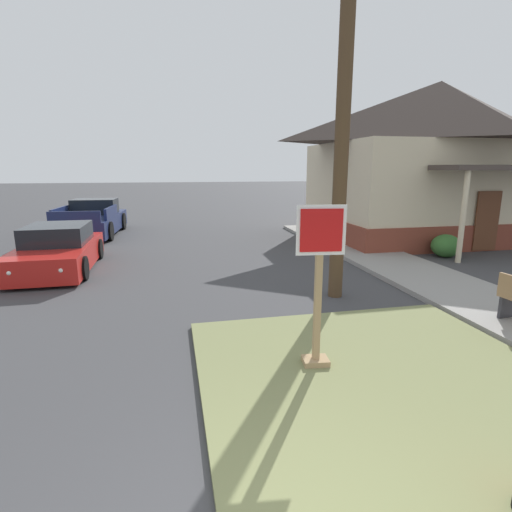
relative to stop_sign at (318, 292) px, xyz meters
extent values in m
cube|color=olive|center=(0.76, -0.99, -1.11)|extent=(4.82, 5.71, 0.08)
cube|color=gray|center=(4.37, 3.68, -1.09)|extent=(2.20, 18.66, 0.12)
cube|color=#A3845B|center=(0.00, 0.01, 0.03)|extent=(0.10, 0.10, 2.20)
cube|color=#A3845B|center=(0.00, 0.01, -1.03)|extent=(0.39, 0.32, 0.08)
cube|color=white|center=(0.00, -0.04, 0.85)|extent=(0.66, 0.09, 0.66)
cube|color=red|center=(-0.01, -0.05, 0.85)|extent=(0.56, 0.08, 0.56)
cylinder|color=black|center=(-1.23, 0.33, -1.14)|extent=(0.70, 0.70, 0.02)
cube|color=red|center=(-5.06, 6.78, -0.74)|extent=(1.87, 4.07, 0.64)
cube|color=black|center=(-5.07, 6.98, -0.18)|extent=(1.58, 1.88, 0.56)
cylinder|color=black|center=(-4.19, 5.54, -0.84)|extent=(0.23, 0.62, 0.62)
cylinder|color=black|center=(-5.90, 5.51, -0.84)|extent=(0.23, 0.62, 0.62)
cylinder|color=black|center=(-4.22, 8.04, -0.84)|extent=(0.23, 0.62, 0.62)
cylinder|color=black|center=(-5.94, 8.02, -0.84)|extent=(0.23, 0.62, 0.62)
sphere|color=white|center=(-4.49, 4.81, -0.68)|extent=(0.14, 0.14, 0.14)
sphere|color=red|center=(-4.55, 8.77, -0.68)|extent=(0.12, 0.12, 0.12)
sphere|color=white|center=(-5.58, 4.80, -0.68)|extent=(0.14, 0.14, 0.14)
sphere|color=red|center=(-5.63, 8.75, -0.68)|extent=(0.12, 0.12, 0.12)
cube|color=#19234C|center=(-5.22, 12.77, -0.65)|extent=(2.29, 5.11, 0.68)
cube|color=black|center=(-5.18, 13.47, -0.01)|extent=(1.85, 1.40, 0.68)
cube|color=#19234C|center=(-6.23, 11.95, -0.09)|extent=(0.21, 2.11, 0.44)
cube|color=#19234C|center=(-4.31, 11.84, -0.09)|extent=(0.21, 2.11, 0.44)
cube|color=#19234C|center=(-5.35, 10.32, -0.09)|extent=(1.82, 0.20, 0.44)
cylinder|color=black|center=(-6.09, 14.32, -0.77)|extent=(0.30, 0.77, 0.76)
cylinder|color=black|center=(-4.19, 14.22, -0.77)|extent=(0.30, 0.77, 0.76)
cylinder|color=black|center=(-6.25, 11.32, -0.77)|extent=(0.30, 0.77, 0.76)
cylinder|color=black|center=(-4.35, 11.22, -0.77)|extent=(0.30, 0.77, 0.76)
cube|color=#2D2D33|center=(4.01, 0.86, -0.82)|extent=(0.36, 0.09, 0.41)
cylinder|color=#4C3823|center=(1.59, 3.01, 3.35)|extent=(0.30, 0.30, 9.00)
cube|color=brown|center=(8.49, 9.50, -0.70)|extent=(8.81, 6.11, 0.90)
cube|color=beige|center=(8.49, 9.50, 1.17)|extent=(8.63, 5.99, 2.84)
pyramid|color=#423833|center=(8.49, 9.50, 3.76)|extent=(9.25, 6.42, 2.33)
cube|color=#423833|center=(8.49, 5.75, 1.66)|extent=(4.84, 1.40, 0.16)
cylinder|color=beige|center=(6.50, 5.20, 0.25)|extent=(0.16, 0.16, 2.81)
cube|color=brown|center=(8.49, 6.43, -0.10)|extent=(0.90, 0.06, 2.00)
ellipsoid|color=#366C2F|center=(6.63, 5.94, -0.78)|extent=(0.91, 0.91, 0.73)
camera|label=1|loc=(-1.89, -4.79, 1.65)|focal=27.49mm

